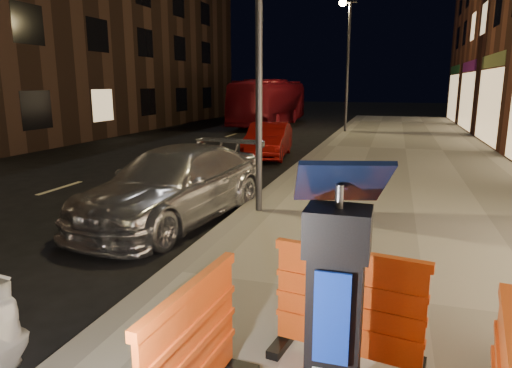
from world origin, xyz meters
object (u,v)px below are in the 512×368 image
(barrier_back, at_px, (348,308))
(barrier_kerbside, at_px, (192,352))
(car_red, at_px, (268,157))
(parking_kiosk, at_px, (334,320))
(car_silver, at_px, (176,220))
(bus_doubledecker, at_px, (270,125))

(barrier_back, distance_m, barrier_kerbside, 1.34)
(barrier_back, bearing_deg, car_red, 117.99)
(parking_kiosk, xyz_separation_m, car_red, (-3.75, 12.23, -1.04))
(barrier_kerbside, bearing_deg, car_silver, 32.64)
(barrier_kerbside, bearing_deg, car_red, 17.50)
(barrier_back, height_order, bus_doubledecker, bus_doubledecker)
(parking_kiosk, relative_size, bus_doubledecker, 0.18)
(parking_kiosk, relative_size, car_silver, 0.40)
(barrier_back, bearing_deg, barrier_kerbside, -125.40)
(barrier_back, xyz_separation_m, car_silver, (-3.45, 3.75, -0.65))
(car_silver, bearing_deg, parking_kiosk, -44.93)
(car_silver, bearing_deg, barrier_back, -38.60)
(barrier_kerbside, relative_size, bus_doubledecker, 0.13)
(parking_kiosk, xyz_separation_m, car_silver, (-3.45, 4.70, -1.04))
(barrier_kerbside, height_order, bus_doubledecker, bus_doubledecker)
(barrier_back, height_order, car_red, barrier_back)
(parking_kiosk, bearing_deg, car_red, 113.65)
(parking_kiosk, distance_m, car_silver, 5.92)
(car_silver, xyz_separation_m, car_red, (-0.30, 7.53, 0.00))
(barrier_back, bearing_deg, bus_doubledecker, 116.15)
(car_red, xyz_separation_m, bus_doubledecker, (-3.15, 11.93, 0.00))
(barrier_kerbside, xyz_separation_m, bus_doubledecker, (-5.95, 24.17, -0.65))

